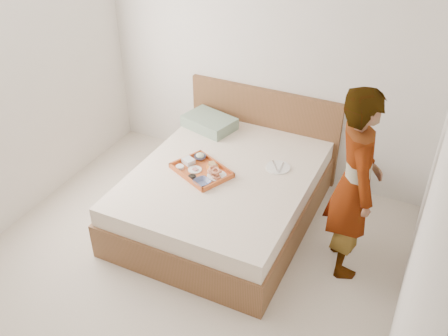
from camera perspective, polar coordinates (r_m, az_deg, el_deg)
The scene contains 17 objects.
ground at distance 4.29m, azimuth -6.37°, elevation -13.12°, with size 3.50×4.00×0.01m, color beige.
wall_back at distance 5.05m, azimuth 4.68°, elevation 12.75°, with size 3.50×0.01×2.60m, color silver.
wall_right at distance 3.03m, azimuth 21.72°, elevation -6.17°, with size 0.01×4.00×2.60m, color silver.
bed at distance 4.74m, azimuth -0.02°, elevation -3.09°, with size 1.65×2.00×0.53m, color brown.
headboard at distance 5.37m, azimuth 4.47°, elevation 4.38°, with size 1.65×0.06×0.95m, color brown.
pillow at distance 5.26m, azimuth -1.68°, elevation 5.23°, with size 0.51×0.35×0.12m, color gray.
tray at distance 4.57m, azimuth -2.59°, elevation -0.26°, with size 0.51×0.37×0.05m, color #C75B26.
prawn_plate at distance 4.50m, azimuth -0.83°, elevation -0.90°, with size 0.18×0.18×0.01m, color white.
navy_bowl_big at distance 4.40m, azimuth -2.52°, elevation -1.65°, with size 0.15×0.15×0.04m, color #171A53.
sauce_dish at distance 4.48m, azimuth -3.65°, elevation -1.07°, with size 0.07×0.07×0.03m, color black.
meat_plate at distance 4.59m, azimuth -3.35°, elevation -0.20°, with size 0.13×0.13×0.01m, color white.
bread_plate at distance 4.62m, azimuth -1.30°, elevation 0.11°, with size 0.13×0.13×0.01m, color orange.
salad_bowl at distance 4.74m, azimuth -2.74°, elevation 1.25°, with size 0.11×0.11×0.04m, color #171A53.
plastic_tub at distance 4.68m, azimuth -4.09°, elevation 0.80°, with size 0.11×0.09×0.05m, color silver.
cheese_round at distance 4.62m, azimuth -5.07°, elevation 0.10°, with size 0.07×0.07×0.03m, color white.
dinner_plate at distance 4.67m, azimuth 6.19°, elevation 0.07°, with size 0.23×0.23×0.01m, color white.
person at distance 4.05m, azimuth 14.69°, elevation -1.83°, with size 0.61×0.40×1.67m, color white.
Camera 1 is at (1.67, -2.40, 3.14)m, focal length 40.04 mm.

